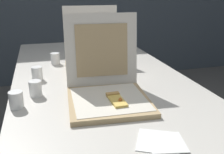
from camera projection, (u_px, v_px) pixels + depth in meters
table at (101, 86)px, 1.48m from camera, size 0.95×2.10×0.72m
pizza_box_front at (107, 89)px, 1.17m from camera, size 0.38×0.42×0.37m
pizza_box_middle at (94, 60)px, 1.62m from camera, size 0.38×0.41×0.37m
cup_white_near_center at (35, 88)px, 1.22m from camera, size 0.06×0.06×0.07m
cup_white_far at (55, 59)px, 1.72m from camera, size 0.06×0.06×0.07m
cup_white_mid at (37, 73)px, 1.43m from camera, size 0.06×0.06×0.07m
cup_white_near_left at (16, 100)px, 1.10m from camera, size 0.06×0.06×0.07m
napkin_pile at (162, 142)px, 0.87m from camera, size 0.18×0.18×0.01m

